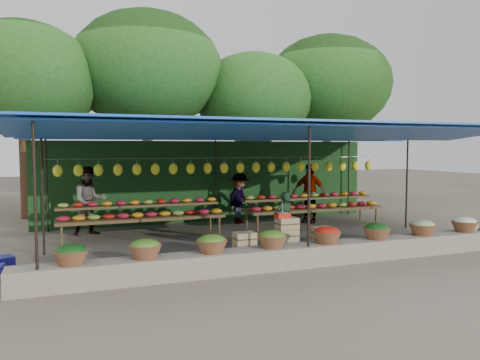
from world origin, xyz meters
name	(u,v)px	position (x,y,z in m)	size (l,w,h in m)	color
ground	(251,239)	(0.00, 0.00, 0.00)	(60.00, 60.00, 0.00)	brown
stone_curb	(305,255)	(0.00, -2.75, 0.20)	(10.60, 0.55, 0.40)	slate
stall_canopy	(250,133)	(0.00, 0.07, 2.67)	(10.80, 6.60, 2.82)	black
produce_baskets	(300,237)	(-0.10, -2.75, 0.56)	(8.98, 0.58, 0.34)	brown
netting_backdrop	(213,181)	(0.00, 3.15, 1.25)	(10.60, 0.06, 2.50)	#234C1B
tree_row	(202,82)	(0.50, 6.09, 4.70)	(16.51, 5.50, 7.12)	#331D12
fruit_table_left	(142,213)	(-2.49, 1.35, 0.61)	(4.21, 0.95, 0.93)	#4D371E
fruit_table_right	(312,205)	(2.51, 1.35, 0.61)	(4.21, 0.95, 0.93)	#4D371E
crate_counter	(286,238)	(0.15, -1.62, 0.31)	(2.35, 0.34, 0.77)	tan
weighing_scale	(282,214)	(0.06, -1.62, 0.85)	(0.31, 0.31, 0.33)	red
vendor_seated	(284,220)	(0.37, -1.11, 0.64)	(0.47, 0.31, 1.29)	#16321C
customer_left	(89,201)	(-3.75, 2.09, 0.90)	(0.88, 0.68, 1.80)	slate
customer_mid	(240,198)	(0.59, 2.38, 0.77)	(0.99, 0.57, 1.53)	slate
customer_right	(309,193)	(2.66, 1.82, 0.91)	(1.06, 0.44, 1.81)	slate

